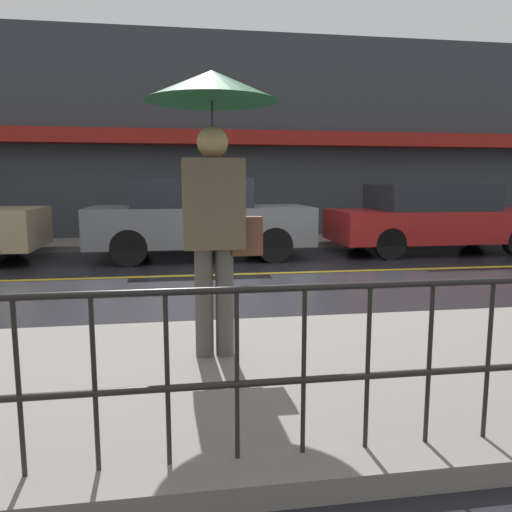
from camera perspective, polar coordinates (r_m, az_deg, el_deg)
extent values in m
plane|color=black|center=(8.33, 3.42, -1.94)|extent=(80.00, 80.00, 0.00)
cube|color=slate|center=(4.12, 17.47, -12.20)|extent=(28.00, 2.79, 0.13)
cube|color=slate|center=(12.25, -0.63, 1.69)|extent=(28.00, 1.75, 0.13)
cube|color=gold|center=(8.33, 3.42, -1.91)|extent=(25.20, 0.12, 0.01)
cube|color=#383D42|center=(13.23, -1.31, 13.25)|extent=(28.00, 0.30, 5.23)
cube|color=maroon|center=(12.81, -1.05, 13.34)|extent=(16.80, 0.55, 0.35)
cylinder|color=black|center=(2.58, -25.49, -13.56)|extent=(0.02, 0.02, 0.85)
cylinder|color=black|center=(2.51, -17.96, -13.79)|extent=(0.02, 0.02, 0.85)
cylinder|color=black|center=(2.48, -10.10, -13.79)|extent=(0.02, 0.02, 0.85)
cylinder|color=black|center=(2.49, -2.19, -13.53)|extent=(0.02, 0.02, 0.85)
cylinder|color=black|center=(2.55, 5.47, -13.04)|extent=(0.02, 0.02, 0.85)
cylinder|color=black|center=(2.65, 12.64, -12.38)|extent=(0.02, 0.02, 0.85)
cylinder|color=black|center=(2.78, 19.17, -11.61)|extent=(0.02, 0.02, 0.85)
cylinder|color=black|center=(2.95, 24.99, -10.79)|extent=(0.02, 0.02, 0.85)
cylinder|color=#4C4742|center=(3.93, -5.95, -5.32)|extent=(0.14, 0.14, 0.86)
cylinder|color=#4C4742|center=(3.94, -3.60, -5.25)|extent=(0.14, 0.14, 0.86)
cube|color=brown|center=(3.83, -4.91, 5.96)|extent=(0.46, 0.28, 0.68)
sphere|color=tan|center=(3.84, -5.00, 12.80)|extent=(0.24, 0.24, 0.24)
cylinder|color=#262628|center=(3.83, -4.99, 11.61)|extent=(0.02, 0.02, 0.76)
cone|color=#144723|center=(3.89, -5.08, 18.81)|extent=(0.99, 0.99, 0.22)
cube|color=brown|center=(3.87, -1.09, 2.32)|extent=(0.24, 0.12, 0.30)
cylinder|color=black|center=(11.29, -26.12, 1.59)|extent=(0.65, 0.22, 0.65)
cube|color=slate|center=(9.98, -6.32, 3.52)|extent=(4.29, 1.85, 0.74)
cube|color=#1E2328|center=(9.94, -7.37, 7.22)|extent=(2.23, 1.70, 0.55)
cylinder|color=black|center=(10.96, 0.48, 2.32)|extent=(0.67, 0.22, 0.67)
cylinder|color=black|center=(9.36, 2.12, 1.28)|extent=(0.67, 0.22, 0.67)
cylinder|color=black|center=(10.84, -13.54, 2.02)|extent=(0.67, 0.22, 0.67)
cylinder|color=black|center=(9.23, -14.32, 0.92)|extent=(0.67, 0.22, 0.67)
cube|color=maroon|center=(11.38, 19.87, 3.35)|extent=(4.49, 1.81, 0.65)
cube|color=#1E2328|center=(11.26, 19.22, 6.36)|extent=(2.33, 1.67, 0.54)
cylinder|color=black|center=(12.79, 23.57, 2.39)|extent=(0.62, 0.22, 0.62)
cylinder|color=black|center=(11.54, 11.83, 2.33)|extent=(0.62, 0.22, 0.62)
cylinder|color=black|center=(10.08, 15.02, 1.37)|extent=(0.62, 0.22, 0.62)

